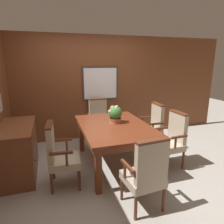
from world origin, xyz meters
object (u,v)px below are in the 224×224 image
at_px(dining_table, 115,130).
at_px(chair_right_far, 152,125).
at_px(chair_left_near, 59,154).
at_px(potted_plant, 115,114).
at_px(chair_head_near, 146,172).
at_px(chair_head_far, 99,119).
at_px(chair_right_near, 172,138).
at_px(sideboard_cabinet, 18,150).

height_order(dining_table, chair_right_far, chair_right_far).
bearing_deg(chair_right_far, chair_left_near, -66.91).
distance_m(chair_left_near, potted_plant, 1.22).
bearing_deg(dining_table, chair_head_near, -89.90).
xyz_separation_m(chair_right_far, potted_plant, (-0.93, -0.27, 0.39)).
relative_size(chair_right_far, potted_plant, 3.03).
xyz_separation_m(chair_head_far, chair_right_near, (0.94, -1.57, 0.00)).
bearing_deg(chair_right_near, chair_right_far, 175.06).
xyz_separation_m(chair_right_far, chair_left_near, (-1.97, -0.77, 0.00)).
bearing_deg(chair_head_near, dining_table, -94.50).
bearing_deg(chair_head_far, sideboard_cabinet, -148.57).
distance_m(chair_right_far, sideboard_cabinet, 2.61).
bearing_deg(sideboard_cabinet, dining_table, -5.87).
height_order(chair_right_far, chair_head_far, same).
distance_m(chair_right_near, potted_plant, 1.10).
relative_size(dining_table, chair_head_far, 1.68).
relative_size(dining_table, chair_right_far, 1.68).
height_order(dining_table, sideboard_cabinet, sideboard_cabinet).
bearing_deg(chair_left_near, chair_right_near, -83.96).
xyz_separation_m(dining_table, sideboard_cabinet, (-1.62, 0.17, -0.24)).
relative_size(potted_plant, sideboard_cabinet, 0.28).
bearing_deg(dining_table, chair_right_far, 21.78).
distance_m(chair_head_far, chair_head_near, 2.46).
xyz_separation_m(chair_head_far, chair_head_near, (-0.02, -2.46, 0.00)).
distance_m(chair_head_far, potted_plant, 1.18).
height_order(chair_head_far, chair_right_near, same).
bearing_deg(chair_head_far, chair_head_near, -91.79).
relative_size(dining_table, chair_right_near, 1.68).
xyz_separation_m(chair_right_far, chair_head_far, (-0.96, 0.83, 0.00)).
bearing_deg(chair_right_near, sideboard_cabinet, -104.89).
bearing_deg(dining_table, chair_right_near, -19.94).
xyz_separation_m(chair_right_near, chair_head_near, (-0.96, -0.88, 0.00)).
relative_size(dining_table, potted_plant, 5.09).
distance_m(chair_left_near, chair_right_near, 1.96).
bearing_deg(chair_right_near, chair_head_far, -152.75).
xyz_separation_m(dining_table, chair_head_far, (0.02, 1.22, -0.14)).
relative_size(dining_table, sideboard_cabinet, 1.43).
bearing_deg(chair_left_near, dining_table, -64.00).
height_order(chair_head_near, sideboard_cabinet, chair_head_near).
xyz_separation_m(chair_head_near, sideboard_cabinet, (-1.62, 1.40, -0.10)).
relative_size(chair_right_near, potted_plant, 3.03).
bearing_deg(potted_plant, chair_head_near, -91.96).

